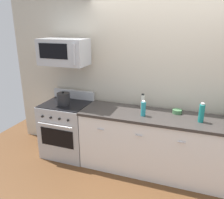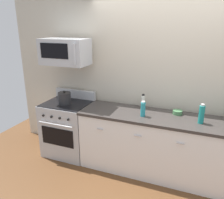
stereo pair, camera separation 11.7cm
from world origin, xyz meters
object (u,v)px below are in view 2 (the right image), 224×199
Objects in this scene: bottle_vinegar_white at (143,102)px; bottle_dish_soap at (143,109)px; bottle_sparkling_teal at (202,114)px; stockpot at (65,98)px; range_oven at (68,128)px; bowl_green_glaze at (177,112)px; microwave at (65,52)px.

bottle_dish_soap is at bearing -75.39° from bottle_vinegar_white.
bottle_sparkling_teal is 2.08m from stockpot.
stockpot reaches higher than bottle_dish_soap.
bottle_vinegar_white is at bearing 104.61° from bottle_dish_soap.
bowl_green_glaze is at bearing 5.46° from range_oven.
stockpot is (-1.76, -0.22, 0.07)m from bowl_green_glaze.
microwave is 1.44m from bottle_vinegar_white.
bowl_green_glaze is at bearing -4.69° from bottle_vinegar_white.
microwave is at bearing 177.65° from bottle_sparkling_teal.
range_oven is at bearing 90.00° from stockpot.
range_oven is 1.43m from bottle_dish_soap.
microwave is at bearing 174.27° from bottle_dish_soap.
range_oven is 1.37m from bottle_vinegar_white.
microwave reaches higher than bottle_vinegar_white.
microwave is 3.31× the size of stockpot.
bottle_dish_soap is 0.96× the size of bottle_vinegar_white.
stockpot is (-1.31, 0.03, -0.01)m from bottle_dish_soap.
bottle_dish_soap is 1.31m from stockpot.
bottle_vinegar_white is at bearing 12.12° from stockpot.
bottle_sparkling_teal reaches higher than stockpot.
bottle_vinegar_white is (1.23, 0.17, -0.72)m from microwave.
bottle_sparkling_teal is 1.19× the size of bottle_dish_soap.
bottle_sparkling_teal reaches higher than bottle_vinegar_white.
stockpot is (-2.08, -0.01, -0.03)m from bottle_sparkling_teal.
bottle_sparkling_teal reaches higher than bowl_green_glaze.
stockpot is at bearing -172.83° from bowl_green_glaze.
bottle_dish_soap is at bearing -150.41° from bowl_green_glaze.
bowl_green_glaze is (1.76, 0.12, -0.80)m from microwave.
bottle_vinegar_white reaches higher than bottle_dish_soap.
bowl_green_glaze is (1.76, 0.17, 0.48)m from range_oven.
bottle_dish_soap is 1.64× the size of bowl_green_glaze.
bowl_green_glaze is at bearing 4.01° from microwave.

